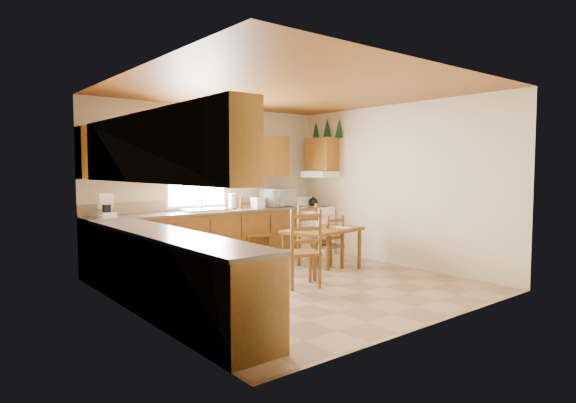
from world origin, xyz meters
TOP-DOWN VIEW (x-y plane):
  - floor at (0.00, 0.00)m, footprint 4.50×4.50m
  - ceiling at (0.00, 0.00)m, footprint 4.50×4.50m
  - wall_left at (-2.25, 0.00)m, footprint 4.50×4.50m
  - wall_right at (2.25, 0.00)m, footprint 4.50×4.50m
  - wall_back at (0.00, 2.25)m, footprint 4.50×4.50m
  - wall_front at (0.00, -2.25)m, footprint 4.50×4.50m
  - lower_cab_back at (-0.38, 1.95)m, footprint 3.75×0.60m
  - lower_cab_left at (-1.95, -0.15)m, footprint 0.60×3.60m
  - counter_back at (-0.38, 1.95)m, footprint 3.75×0.63m
  - counter_left at (-1.95, -0.15)m, footprint 0.63×3.60m
  - backsplash at (-0.38, 2.24)m, footprint 3.75×0.01m
  - upper_cab_back_left at (-1.55, 2.08)m, footprint 1.41×0.33m
  - upper_cab_back_right at (0.86, 2.08)m, footprint 1.25×0.33m
  - upper_cab_left at (-2.08, -0.15)m, footprint 0.33×3.60m
  - upper_cab_stove at (2.08, 1.65)m, footprint 0.33×0.62m
  - range_hood at (2.03, 1.65)m, footprint 0.44×0.62m
  - window_frame at (-0.30, 2.22)m, footprint 1.13×0.02m
  - window_pane at (-0.30, 2.21)m, footprint 1.05×0.01m
  - window_valance at (-0.30, 2.19)m, footprint 1.19×0.01m
  - sink_basin at (-0.30, 1.95)m, footprint 0.75×0.45m
  - pine_decal_a at (2.21, 1.33)m, footprint 0.22×0.22m
  - pine_decal_b at (2.21, 1.65)m, footprint 0.22×0.22m
  - pine_decal_c at (2.21, 1.97)m, footprint 0.22×0.22m
  - stove at (1.88, 1.70)m, footprint 0.61×0.63m
  - coffeemaker at (-1.92, 1.91)m, footprint 0.25×0.29m
  - paper_towel at (0.25, 1.98)m, footprint 0.12×0.12m
  - toaster at (0.75, 1.89)m, footprint 0.27×0.21m
  - microwave at (1.25, 1.95)m, footprint 0.57×0.43m
  - dining_table at (0.91, 0.37)m, footprint 1.37×0.92m
  - chair_near_left at (0.03, -0.14)m, footprint 0.58×0.57m
  - chair_near_right at (1.17, 0.48)m, footprint 0.39×0.37m
  - chair_far_left at (1.07, 0.75)m, footprint 0.46×0.44m
  - chair_far_right at (0.60, 1.76)m, footprint 0.56×0.54m
  - table_paper at (1.28, 0.30)m, footprint 0.23×0.28m
  - table_card at (0.89, 0.46)m, footprint 0.09×0.04m

SIDE VIEW (x-z plane):
  - floor at x=0.00m, z-range 0.00..0.00m
  - dining_table at x=0.91m, z-range 0.00..0.68m
  - chair_near_right at x=1.17m, z-range 0.00..0.87m
  - lower_cab_back at x=-0.38m, z-range 0.00..0.88m
  - lower_cab_left at x=-1.95m, z-range 0.00..0.88m
  - stove at x=1.88m, z-range 0.00..0.88m
  - chair_far_left at x=1.07m, z-range 0.00..1.02m
  - chair_near_left at x=0.03m, z-range 0.00..1.08m
  - chair_far_right at x=0.60m, z-range 0.00..1.09m
  - table_paper at x=1.28m, z-range 0.68..0.69m
  - table_card at x=0.89m, z-range 0.68..0.80m
  - counter_back at x=-0.38m, z-range 0.88..0.92m
  - counter_left at x=-1.95m, z-range 0.88..0.92m
  - sink_basin at x=-0.30m, z-range 0.92..0.96m
  - backsplash at x=-0.38m, z-range 0.92..1.10m
  - toaster at x=0.75m, z-range 0.92..1.12m
  - paper_towel at x=0.25m, z-range 0.92..1.19m
  - microwave at x=1.25m, z-range 0.92..1.25m
  - coffeemaker at x=-1.92m, z-range 0.92..1.30m
  - wall_left at x=-2.25m, z-range 1.35..1.35m
  - wall_right at x=2.25m, z-range 1.35..1.35m
  - wall_back at x=0.00m, z-range 1.35..1.35m
  - wall_front at x=0.00m, z-range 1.35..1.35m
  - range_hood at x=2.03m, z-range 1.46..1.58m
  - window_frame at x=-0.30m, z-range 0.96..2.14m
  - window_pane at x=-0.30m, z-range 1.00..2.10m
  - upper_cab_back_left at x=-1.55m, z-range 1.48..2.23m
  - upper_cab_back_right at x=0.86m, z-range 1.48..2.23m
  - upper_cab_left at x=-2.08m, z-range 1.48..2.23m
  - upper_cab_stove at x=2.08m, z-range 1.59..2.21m
  - window_valance at x=-0.30m, z-range 1.93..2.17m
  - pine_decal_a at x=2.21m, z-range 2.20..2.56m
  - pine_decal_c at x=2.21m, z-range 2.20..2.56m
  - pine_decal_b at x=2.21m, z-range 2.24..2.60m
  - ceiling at x=0.00m, z-range 2.70..2.70m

